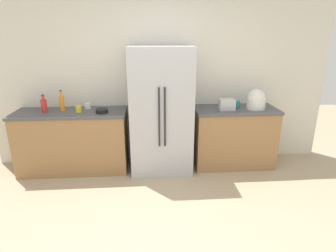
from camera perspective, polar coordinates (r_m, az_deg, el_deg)
ground_plane at (r=3.07m, az=1.03°, el=-21.73°), size 10.34×10.34×0.00m
kitchen_back_panel at (r=4.35m, az=-1.28°, el=9.88°), size 5.17×0.10×2.67m
counter_left at (r=4.38m, az=-18.75°, el=-2.92°), size 1.59×0.59×0.91m
counter_right at (r=4.44m, az=13.20°, el=-2.14°), size 1.23×0.59×0.91m
refrigerator at (r=4.05m, az=-1.46°, el=3.09°), size 0.89×0.67×1.82m
toaster at (r=4.17m, az=11.90°, el=4.34°), size 0.22×0.15×0.16m
rice_cooker at (r=4.33m, az=17.55°, el=5.07°), size 0.27×0.27×0.29m
bottle_a at (r=4.30m, az=-20.81°, el=4.47°), size 0.07×0.07×0.30m
bottle_b at (r=4.34m, az=-23.96°, el=3.92°), size 0.08×0.08×0.25m
cup_a at (r=4.33m, az=13.93°, el=4.35°), size 0.08×0.08×0.11m
cup_b at (r=4.16m, az=-17.77°, el=3.28°), size 0.08×0.08×0.09m
cup_c at (r=4.32m, az=-16.06°, el=3.95°), size 0.09×0.09×0.08m
bowl_a at (r=4.05m, az=-13.33°, el=3.02°), size 0.17×0.17×0.05m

